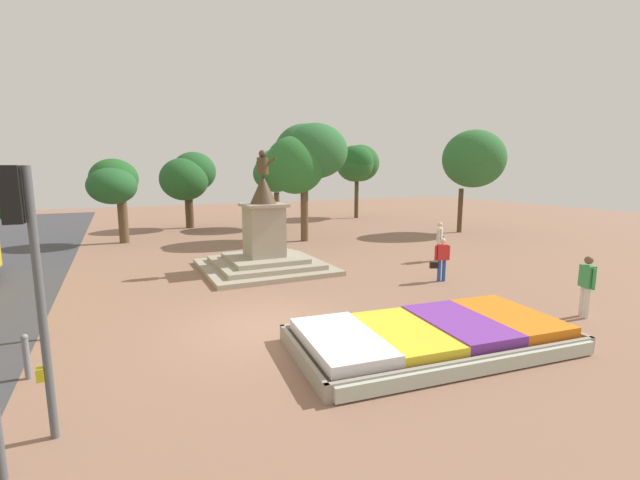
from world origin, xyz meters
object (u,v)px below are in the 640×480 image
flower_planter (432,336)px  pedestrian_with_handbag (441,257)px  pedestrian_crossing_plaza (587,282)px  kerb_bollard_mid_a (26,355)px  pedestrian_near_planter (439,238)px  statue_monument (264,246)px  traffic_light_near_crossing (28,258)px  kerb_bollard_mid_b (42,322)px

flower_planter → pedestrian_with_handbag: pedestrian_with_handbag is taller
pedestrian_crossing_plaza → kerb_bollard_mid_a: 13.53m
kerb_bollard_mid_a → pedestrian_near_planter: bearing=19.5°
statue_monument → kerb_bollard_mid_a: 10.03m
traffic_light_near_crossing → pedestrian_near_planter: traffic_light_near_crossing is taller
pedestrian_near_planter → kerb_bollard_mid_a: 15.65m
pedestrian_with_handbag → kerb_bollard_mid_b: (-12.40, -0.22, -0.46)m
pedestrian_near_planter → pedestrian_crossing_plaza: bearing=-100.6°
flower_planter → pedestrian_near_planter: 9.95m
pedestrian_with_handbag → kerb_bollard_mid_b: pedestrian_with_handbag is taller
flower_planter → traffic_light_near_crossing: size_ratio=1.63×
statue_monument → kerb_bollard_mid_a: bearing=-135.4°
kerb_bollard_mid_a → pedestrian_crossing_plaza: bearing=-10.1°
pedestrian_near_planter → pedestrian_crossing_plaza: 7.75m
pedestrian_crossing_plaza → kerb_bollard_mid_a: size_ratio=1.88×
pedestrian_near_planter → kerb_bollard_mid_b: pedestrian_near_planter is taller
flower_planter → kerb_bollard_mid_b: bearing=152.0°
flower_planter → statue_monument: statue_monument is taller
flower_planter → pedestrian_with_handbag: bearing=47.3°
pedestrian_near_planter → kerb_bollard_mid_b: bearing=-168.3°
statue_monument → pedestrian_with_handbag: (5.24, -4.64, -0.06)m
pedestrian_with_handbag → pedestrian_crossing_plaza: pedestrian_crossing_plaza is taller
kerb_bollard_mid_a → flower_planter: bearing=-15.0°
flower_planter → kerb_bollard_mid_a: size_ratio=7.29×
kerb_bollard_mid_a → kerb_bollard_mid_b: kerb_bollard_mid_a is taller
flower_planter → kerb_bollard_mid_a: 8.45m
flower_planter → statue_monument: 9.30m
statue_monument → kerb_bollard_mid_b: size_ratio=6.01×
pedestrian_with_handbag → kerb_bollard_mid_a: bearing=-169.1°
pedestrian_near_planter → pedestrian_crossing_plaza: (-1.43, -7.61, -0.02)m
pedestrian_with_handbag → kerb_bollard_mid_a: (-12.38, -2.39, -0.42)m
pedestrian_crossing_plaza → kerb_bollard_mid_a: pedestrian_crossing_plaza is taller
kerb_bollard_mid_a → kerb_bollard_mid_b: (-0.02, 2.16, -0.05)m
traffic_light_near_crossing → pedestrian_crossing_plaza: (12.71, 0.01, -1.80)m
statue_monument → kerb_bollard_mid_a: (-7.14, -7.03, -0.48)m
statue_monument → flower_planter: bearing=-83.7°
kerb_bollard_mid_a → kerb_bollard_mid_b: bearing=90.5°
traffic_light_near_crossing → pedestrian_near_planter: 16.16m
pedestrian_with_handbag → pedestrian_crossing_plaza: (0.93, -4.77, 0.10)m
flower_planter → pedestrian_crossing_plaza: (5.15, -0.19, 0.74)m
traffic_light_near_crossing → pedestrian_crossing_plaza: bearing=0.1°
pedestrian_near_planter → kerb_bollard_mid_b: 15.08m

